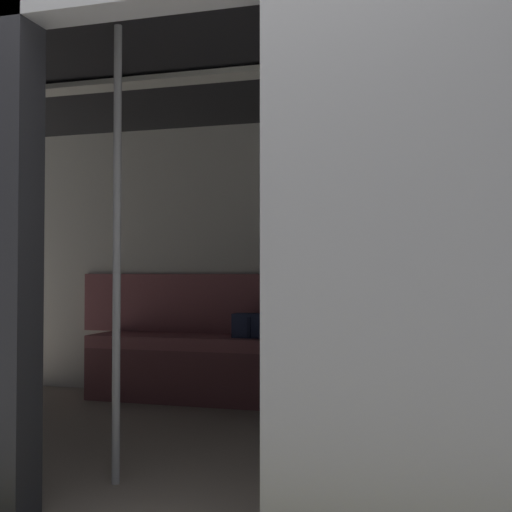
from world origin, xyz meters
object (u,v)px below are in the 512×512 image
(bench_seat, at_px, (292,355))
(handbag, at_px, (252,326))
(train_car, at_px, (237,175))
(book, at_px, (369,339))
(person_seated, at_px, (302,308))
(grab_pole_door, at_px, (117,253))

(bench_seat, distance_m, handbag, 0.36)
(train_car, xyz_separation_m, handbag, (0.24, -1.12, -0.90))
(handbag, height_order, book, handbag)
(bench_seat, relative_size, book, 13.79)
(person_seated, relative_size, grab_pole_door, 0.59)
(handbag, xyz_separation_m, book, (-0.83, -0.02, -0.07))
(book, distance_m, grab_pole_door, 2.13)
(train_car, relative_size, handbag, 24.62)
(train_car, distance_m, bench_seat, 1.55)
(train_car, bearing_deg, person_seated, -97.51)
(person_seated, bearing_deg, book, -167.42)
(train_car, relative_size, grab_pole_door, 3.13)
(person_seated, distance_m, book, 0.50)
(handbag, distance_m, book, 0.83)
(train_car, bearing_deg, grab_pole_door, 64.56)
(train_car, xyz_separation_m, bench_seat, (-0.05, -1.09, -1.10))
(bench_seat, bearing_deg, book, -174.90)
(book, bearing_deg, train_car, 52.75)
(train_car, bearing_deg, bench_seat, -92.71)
(grab_pole_door, bearing_deg, book, -116.44)
(train_car, height_order, book, train_car)
(handbag, relative_size, book, 1.18)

